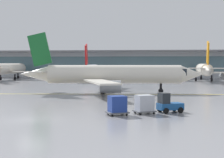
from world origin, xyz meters
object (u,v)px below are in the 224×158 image
baggage_tug (168,104)px  gate_airplane_2 (92,70)px  gate_airplane_1 (9,69)px  gate_airplane_3 (203,70)px  cargo_dolly_lead (144,104)px  taxiing_regional_jet (112,75)px  cargo_dolly_trailing (117,105)px

baggage_tug → gate_airplane_2: bearing=81.7°
gate_airplane_2 → baggage_tug: bearing=-166.8°
gate_airplane_1 → gate_airplane_3: (59.31, -0.19, -0.06)m
cargo_dolly_lead → baggage_tug: bearing=0.0°
taxiing_regional_jet → baggage_tug: size_ratio=10.83×
baggage_tug → cargo_dolly_lead: size_ratio=1.14×
taxiing_regional_jet → cargo_dolly_trailing: bearing=-87.1°
cargo_dolly_trailing → baggage_tug: bearing=-0.0°
gate_airplane_1 → cargo_dolly_trailing: 80.60m
gate_airplane_1 → gate_airplane_2: (26.48, -2.33, -0.25)m
gate_airplane_2 → cargo_dolly_lead: 68.09m
baggage_tug → gate_airplane_1: bearing=99.4°
gate_airplane_1 → baggage_tug: bearing=-150.1°
cargo_dolly_lead → cargo_dolly_trailing: 2.97m
cargo_dolly_trailing → gate_airplane_1: bearing=95.4°
cargo_dolly_lead → gate_airplane_2: bearing=79.4°
gate_airplane_3 → cargo_dolly_trailing: gate_airplane_3 is taller
gate_airplane_2 → gate_airplane_3: bearing=-89.8°
gate_airplane_1 → taxiing_regional_jet: 58.04m
gate_airplane_3 → taxiing_regional_jet: gate_airplane_3 is taller
gate_airplane_2 → gate_airplane_3: size_ratio=0.94×
gate_airplane_1 → cargo_dolly_lead: gate_airplane_1 is taller
gate_airplane_2 → taxiing_regional_jet: bearing=-169.0°
gate_airplane_2 → cargo_dolly_trailing: size_ratio=12.03×
gate_airplane_2 → baggage_tug: (19.45, -64.75, -2.19)m
cargo_dolly_lead → gate_airplane_3: bearing=51.9°
gate_airplane_2 → cargo_dolly_lead: bearing=-169.1°
gate_airplane_1 → cargo_dolly_trailing: gate_airplane_1 is taller
gate_airplane_1 → baggage_tug: 81.34m
gate_airplane_3 → gate_airplane_2: bearing=97.4°
taxiing_regional_jet → cargo_dolly_lead: size_ratio=12.38×
taxiing_regional_jet → baggage_tug: (8.55, -22.68, -2.28)m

